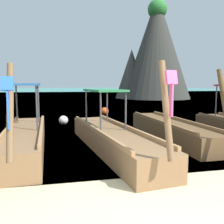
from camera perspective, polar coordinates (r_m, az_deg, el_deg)
The scene contains 7 objects.
sea_water at distance 64.86m, azimuth -11.01°, elevation 4.64°, with size 120.00×120.00×0.00m, color #2DB29E.
longtail_boat_blue_ribbon at distance 7.64m, azimuth -19.32°, elevation -5.81°, with size 1.23×5.78×2.35m.
longtail_boat_pink_ribbon at distance 7.34m, azimuth -0.06°, elevation -6.07°, with size 1.79×6.13×2.39m.
longtail_boat_yellow_ribbon at distance 9.22m, azimuth 13.29°, elevation -3.96°, with size 1.11×5.95×2.34m.
karst_rock at distance 34.61m, azimuth 9.67°, elevation 13.98°, with size 9.93×9.12×13.63m.
mooring_buoy_near at distance 12.15m, azimuth -11.10°, elevation -1.86°, with size 0.44×0.44×0.44m.
mooring_buoy_far at distance 15.50m, azimuth -1.72°, elevation 0.16°, with size 0.50×0.50×0.50m.
Camera 1 is at (-1.48, -2.76, 1.96)m, focal length 39.74 mm.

